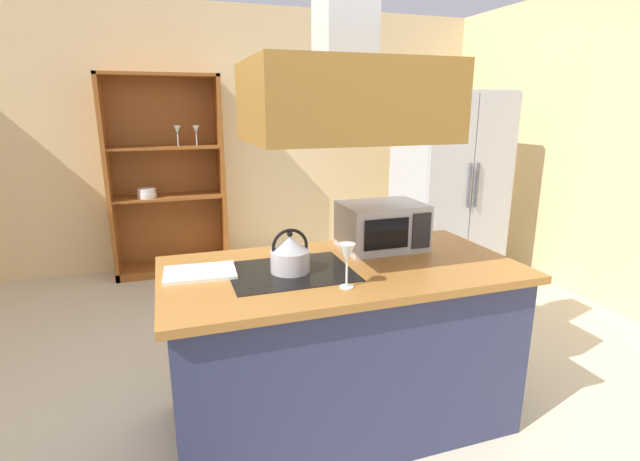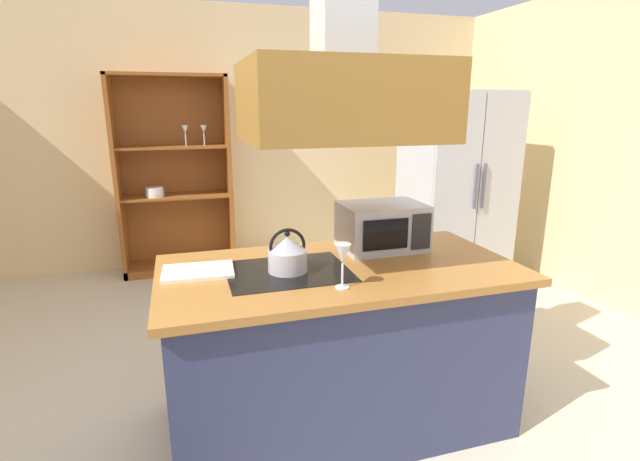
{
  "view_description": "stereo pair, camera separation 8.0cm",
  "coord_description": "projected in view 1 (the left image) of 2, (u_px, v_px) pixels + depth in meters",
  "views": [
    {
      "loc": [
        -0.6,
        -2.2,
        1.69
      ],
      "look_at": [
        0.23,
        0.26,
        1.0
      ],
      "focal_mm": 26.31,
      "sensor_mm": 36.0,
      "label": 1
    },
    {
      "loc": [
        -0.52,
        -2.22,
        1.69
      ],
      "look_at": [
        0.23,
        0.26,
        1.0
      ],
      "focal_mm": 26.31,
      "sensor_mm": 36.0,
      "label": 2
    }
  ],
  "objects": [
    {
      "name": "range_hood",
      "position": [
        344.0,
        79.0,
        2.16
      ],
      "size": [
        0.9,
        0.7,
        1.17
      ],
      "color": "olive"
    },
    {
      "name": "microwave",
      "position": [
        382.0,
        226.0,
        2.68
      ],
      "size": [
        0.46,
        0.35,
        0.26
      ],
      "color": "#B7BABF",
      "rests_on": "kitchen_island"
    },
    {
      "name": "ground_plane",
      "position": [
        296.0,
        417.0,
        2.64
      ],
      "size": [
        7.8,
        7.8,
        0.0
      ],
      "primitive_type": "plane",
      "color": "beige"
    },
    {
      "name": "refrigerator",
      "position": [
        448.0,
        189.0,
        4.56
      ],
      "size": [
        0.9,
        0.77,
        1.83
      ],
      "color": "#B7BDC3",
      "rests_on": "ground"
    },
    {
      "name": "cutting_board",
      "position": [
        200.0,
        273.0,
        2.27
      ],
      "size": [
        0.35,
        0.26,
        0.02
      ],
      "primitive_type": "cube",
      "rotation": [
        0.0,
        0.0,
        -0.06
      ],
      "color": "white",
      "rests_on": "kitchen_island"
    },
    {
      "name": "dish_cabinet",
      "position": [
        167.0,
        188.0,
        4.78
      ],
      "size": [
        1.12,
        0.4,
        1.99
      ],
      "color": "brown",
      "rests_on": "ground"
    },
    {
      "name": "kitchen_island",
      "position": [
        341.0,
        345.0,
        2.51
      ],
      "size": [
        1.81,
        0.93,
        0.9
      ],
      "color": "navy",
      "rests_on": "ground"
    },
    {
      "name": "wine_glass_on_counter",
      "position": [
        347.0,
        255.0,
        2.07
      ],
      "size": [
        0.08,
        0.08,
        0.21
      ],
      "color": "silver",
      "rests_on": "kitchen_island"
    },
    {
      "name": "wall_back",
      "position": [
        219.0,
        139.0,
        5.04
      ],
      "size": [
        6.0,
        0.12,
        2.7
      ],
      "primitive_type": "cube",
      "color": "beige",
      "rests_on": "ground"
    },
    {
      "name": "kettle",
      "position": [
        290.0,
        254.0,
        2.29
      ],
      "size": [
        0.2,
        0.2,
        0.22
      ],
      "color": "#BCB5BA",
      "rests_on": "kitchen_island"
    }
  ]
}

